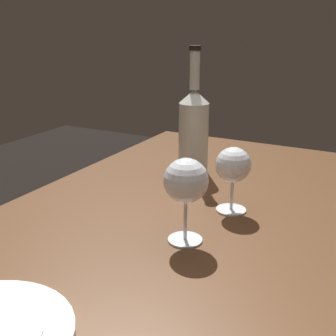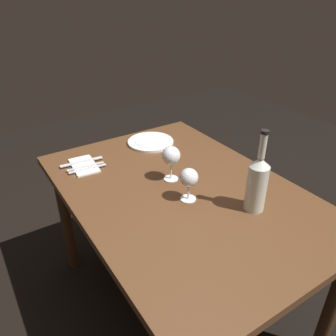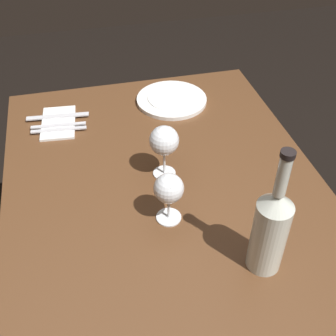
{
  "view_description": "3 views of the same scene",
  "coord_description": "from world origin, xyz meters",
  "px_view_note": "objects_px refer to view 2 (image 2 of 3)",
  "views": [
    {
      "loc": [
        0.77,
        0.31,
        1.14
      ],
      "look_at": [
        0.02,
        -0.09,
        0.85
      ],
      "focal_mm": 47.18,
      "sensor_mm": 36.0,
      "label": 1
    },
    {
      "loc": [
        -0.99,
        0.71,
        1.54
      ],
      "look_at": [
        0.08,
        0.02,
        0.81
      ],
      "focal_mm": 35.87,
      "sensor_mm": 36.0,
      "label": 2
    },
    {
      "loc": [
        -0.81,
        0.2,
        1.57
      ],
      "look_at": [
        0.0,
        0.0,
        0.84
      ],
      "focal_mm": 45.69,
      "sensor_mm": 36.0,
      "label": 3
    }
  ],
  "objects_px": {
    "wine_glass_left": "(189,178)",
    "dinner_plate": "(151,142)",
    "folded_napkin": "(84,165)",
    "fork_inner": "(86,166)",
    "wine_glass_right": "(171,156)",
    "table_knife": "(82,162)",
    "wine_bottle": "(257,182)",
    "fork_outer": "(88,169)"
  },
  "relations": [
    {
      "from": "wine_glass_right",
      "to": "fork_outer",
      "type": "bearing_deg",
      "value": 45.87
    },
    {
      "from": "wine_glass_right",
      "to": "wine_bottle",
      "type": "distance_m",
      "value": 0.4
    },
    {
      "from": "dinner_plate",
      "to": "folded_napkin",
      "type": "relative_size",
      "value": 1.27
    },
    {
      "from": "wine_glass_left",
      "to": "table_knife",
      "type": "xyz_separation_m",
      "value": [
        0.53,
        0.26,
        -0.09
      ]
    },
    {
      "from": "dinner_plate",
      "to": "fork_inner",
      "type": "relative_size",
      "value": 1.4
    },
    {
      "from": "wine_glass_left",
      "to": "wine_bottle",
      "type": "height_order",
      "value": "wine_bottle"
    },
    {
      "from": "dinner_plate",
      "to": "folded_napkin",
      "type": "xyz_separation_m",
      "value": [
        -0.05,
        0.41,
        -0.0
      ]
    },
    {
      "from": "fork_inner",
      "to": "table_knife",
      "type": "distance_m",
      "value": 0.05
    },
    {
      "from": "folded_napkin",
      "to": "fork_inner",
      "type": "xyz_separation_m",
      "value": [
        -0.03,
        0.0,
        0.01
      ]
    },
    {
      "from": "fork_inner",
      "to": "wine_glass_right",
      "type": "bearing_deg",
      "value": -136.57
    },
    {
      "from": "wine_glass_left",
      "to": "wine_glass_right",
      "type": "xyz_separation_m",
      "value": [
        0.17,
        -0.03,
        0.02
      ]
    },
    {
      "from": "fork_outer",
      "to": "table_knife",
      "type": "height_order",
      "value": "same"
    },
    {
      "from": "wine_glass_right",
      "to": "fork_inner",
      "type": "relative_size",
      "value": 0.91
    },
    {
      "from": "wine_bottle",
      "to": "dinner_plate",
      "type": "xyz_separation_m",
      "value": [
        0.74,
        0.04,
        -0.11
      ]
    },
    {
      "from": "folded_napkin",
      "to": "fork_outer",
      "type": "relative_size",
      "value": 1.1
    },
    {
      "from": "dinner_plate",
      "to": "wine_glass_left",
      "type": "bearing_deg",
      "value": 165.35
    },
    {
      "from": "table_knife",
      "to": "dinner_plate",
      "type": "bearing_deg",
      "value": -87.4
    },
    {
      "from": "wine_glass_right",
      "to": "fork_inner",
      "type": "distance_m",
      "value": 0.44
    },
    {
      "from": "folded_napkin",
      "to": "fork_inner",
      "type": "height_order",
      "value": "fork_inner"
    },
    {
      "from": "dinner_plate",
      "to": "wine_bottle",
      "type": "bearing_deg",
      "value": -177.15
    },
    {
      "from": "wine_glass_left",
      "to": "fork_outer",
      "type": "xyz_separation_m",
      "value": [
        0.45,
        0.26,
        -0.09
      ]
    },
    {
      "from": "fork_outer",
      "to": "dinner_plate",
      "type": "bearing_deg",
      "value": -76.36
    },
    {
      "from": "wine_glass_right",
      "to": "wine_bottle",
      "type": "bearing_deg",
      "value": -157.25
    },
    {
      "from": "dinner_plate",
      "to": "fork_inner",
      "type": "xyz_separation_m",
      "value": [
        -0.07,
        0.41,
        0.0
      ]
    },
    {
      "from": "wine_bottle",
      "to": "fork_inner",
      "type": "relative_size",
      "value": 1.87
    },
    {
      "from": "wine_glass_right",
      "to": "folded_napkin",
      "type": "height_order",
      "value": "wine_glass_right"
    },
    {
      "from": "wine_bottle",
      "to": "dinner_plate",
      "type": "bearing_deg",
      "value": 2.85
    },
    {
      "from": "fork_outer",
      "to": "folded_napkin",
      "type": "bearing_deg",
      "value": 0.0
    },
    {
      "from": "dinner_plate",
      "to": "table_knife",
      "type": "height_order",
      "value": "dinner_plate"
    },
    {
      "from": "dinner_plate",
      "to": "table_knife",
      "type": "xyz_separation_m",
      "value": [
        -0.02,
        0.41,
        0.0
      ]
    },
    {
      "from": "folded_napkin",
      "to": "fork_inner",
      "type": "bearing_deg",
      "value": 180.0
    },
    {
      "from": "wine_glass_right",
      "to": "table_knife",
      "type": "height_order",
      "value": "wine_glass_right"
    },
    {
      "from": "wine_glass_left",
      "to": "dinner_plate",
      "type": "height_order",
      "value": "wine_glass_left"
    },
    {
      "from": "table_knife",
      "to": "wine_bottle",
      "type": "bearing_deg",
      "value": -148.62
    },
    {
      "from": "wine_glass_right",
      "to": "folded_napkin",
      "type": "distance_m",
      "value": 0.45
    },
    {
      "from": "wine_glass_left",
      "to": "wine_bottle",
      "type": "bearing_deg",
      "value": -136.63
    },
    {
      "from": "wine_glass_right",
      "to": "table_knife",
      "type": "relative_size",
      "value": 0.78
    },
    {
      "from": "wine_glass_left",
      "to": "dinner_plate",
      "type": "distance_m",
      "value": 0.58
    },
    {
      "from": "wine_glass_left",
      "to": "table_knife",
      "type": "relative_size",
      "value": 0.68
    },
    {
      "from": "folded_napkin",
      "to": "fork_inner",
      "type": "distance_m",
      "value": 0.03
    },
    {
      "from": "wine_glass_right",
      "to": "table_knife",
      "type": "distance_m",
      "value": 0.48
    },
    {
      "from": "fork_outer",
      "to": "wine_glass_right",
      "type": "bearing_deg",
      "value": -134.13
    }
  ]
}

